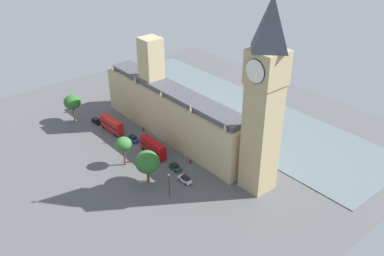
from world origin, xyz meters
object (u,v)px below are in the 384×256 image
Objects in this scene: clock_tower at (264,96)px; car_dark_green_far_end at (175,167)px; pedestrian_kerbside at (185,157)px; plane_tree_slot_10 at (147,160)px; pedestrian_under_trees at (143,129)px; plane_tree_slot_11 at (72,102)px; car_black_opposite_hall at (96,121)px; pedestrian_near_tower at (190,161)px; double_decker_bus_by_river_gate at (153,147)px; car_white_corner at (185,179)px; plane_tree_slot_12 at (148,163)px; double_decker_bus_trailing at (112,124)px; car_blue_leading at (133,138)px; street_lamp_slot_13 at (169,181)px; parliament_building at (171,110)px; plane_tree_midblock at (123,144)px.

clock_tower reaches higher than car_dark_green_far_end.
pedestrian_kerbside is 0.17× the size of plane_tree_slot_10.
pedestrian_kerbside is 22.85m from pedestrian_under_trees.
car_dark_green_far_end is at bearing 177.45° from plane_tree_slot_10.
plane_tree_slot_11 is (20.77, -67.94, -20.02)m from clock_tower.
pedestrian_under_trees is 27.11m from plane_tree_slot_11.
pedestrian_near_tower is at bearing 99.53° from car_black_opposite_hall.
plane_tree_slot_11 reaches higher than double_decker_bus_by_river_gate.
car_black_opposite_hall is 40.78m from car_dark_green_far_end.
car_white_corner reaches higher than pedestrian_near_tower.
plane_tree_slot_12 is at bearing -43.24° from clock_tower.
double_decker_bus_trailing is (-1.17, 8.84, 1.75)m from car_black_opposite_hall.
plane_tree_slot_12 reaches higher than car_dark_green_far_end.
car_blue_leading is 23.99m from plane_tree_slot_10.
double_decker_bus_trailing is at bearing 94.74° from car_black_opposite_hall.
car_blue_leading is at bearing 98.54° from double_decker_bus_trailing.
double_decker_bus_by_river_gate is (12.38, -31.50, -24.65)m from clock_tower.
plane_tree_slot_11 is at bearing -54.86° from car_black_opposite_hall.
plane_tree_slot_10 is at bearing -109.68° from plane_tree_slot_12.
car_black_opposite_hall is 49.81m from street_lamp_slot_13.
plane_tree_slot_10 is at bearing 38.40° from parliament_building.
plane_tree_slot_11 reaches higher than car_black_opposite_hall.
plane_tree_slot_10 is (14.92, 1.83, 6.18)m from pedestrian_kerbside.
pedestrian_under_trees is at bearing -101.31° from car_dark_green_far_end.
car_dark_green_far_end is at bearing 157.45° from pedestrian_kerbside.
clock_tower is at bearing 101.52° from car_black_opposite_hall.
pedestrian_near_tower is (-5.64, 11.00, -1.88)m from double_decker_bus_by_river_gate.
pedestrian_kerbside is at bearing -154.59° from pedestrian_near_tower.
plane_tree_slot_12 reaches higher than car_blue_leading.
double_decker_bus_by_river_gate is at bearing -124.91° from pedestrian_near_tower.
double_decker_bus_by_river_gate is at bearing -113.87° from street_lamp_slot_13.
car_blue_leading is (-1.93, 9.94, -1.74)m from double_decker_bus_trailing.
plane_tree_midblock is at bearing -100.00° from pedestrian_near_tower.
plane_tree_slot_10 is at bearing 74.95° from double_decker_bus_trailing.
street_lamp_slot_13 is (7.11, 2.13, 3.95)m from car_white_corner.
car_dark_green_far_end is at bearing 75.88° from car_white_corner.
plane_tree_slot_10 is at bearing 92.60° from plane_tree_midblock.
plane_tree_midblock is at bearing -5.17° from double_decker_bus_by_river_gate.
car_black_opposite_hall reaches higher than pedestrian_kerbside.
plane_tree_slot_12 is at bearing 135.93° from pedestrian_under_trees.
plane_tree_slot_10 is at bearing 78.92° from car_black_opposite_hall.
plane_tree_slot_12 reaches higher than car_black_opposite_hall.
parliament_building is 42.45m from clock_tower.
clock_tower is at bearing -45.57° from car_white_corner.
double_decker_bus_trailing is 17.18m from plane_tree_slot_11.
pedestrian_kerbside is 47.49m from plane_tree_slot_11.
plane_tree_midblock is (15.43, -9.37, 6.33)m from pedestrian_kerbside.
car_blue_leading is at bearing -105.29° from street_lamp_slot_13.
clock_tower is 36.47m from plane_tree_slot_10.
street_lamp_slot_13 is at bearing 89.79° from plane_tree_slot_11.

